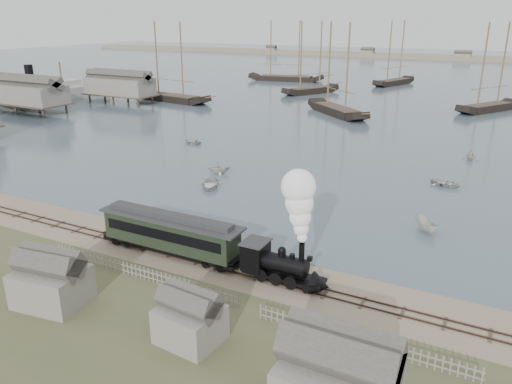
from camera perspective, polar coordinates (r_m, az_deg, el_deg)
The scene contains 25 objects.
ground at distance 45.20m, azimuth -0.79°, elevation -7.95°, with size 600.00×600.00×0.00m, color tan.
harbor_water at distance 207.21m, azimuth 22.78°, elevation 12.14°, with size 600.00×336.00×0.06m, color #4B626C.
rail_track at distance 43.64m, azimuth -2.05°, elevation -8.97°, with size 120.00×1.80×0.16m.
picket_fence_west at distance 43.48m, azimuth -12.98°, elevation -9.67°, with size 19.00×0.10×1.20m, color slate, non-canonical shape.
picket_fence_east at distance 35.30m, azimuth 11.91°, elevation -17.10°, with size 15.00×0.10×1.20m, color slate, non-canonical shape.
shed_left at distance 42.18m, azimuth -22.05°, elevation -11.66°, with size 5.00×4.00×4.10m, color slate, non-canonical shape.
shed_mid at distance 35.60m, azimuth -7.44°, elevation -16.44°, with size 4.00×3.50×3.60m, color slate, non-canonical shape.
western_wharf at distance 122.52m, azimuth -24.10°, elevation 9.86°, with size 36.00×56.00×8.00m, color slate, non-canonical shape.
far_spit at distance 286.67m, azimuth 24.51°, elevation 13.51°, with size 500.00×20.00×1.80m, color tan.
locomotive at distance 39.68m, azimuth 4.30°, elevation -5.08°, with size 7.58×2.83×9.45m.
passenger_coach at distance 46.28m, azimuth -9.75°, elevation -4.54°, with size 14.45×2.79×3.51m.
beached_dinghy at distance 44.69m, azimuth 0.33°, elevation -7.75°, with size 3.58×2.56×0.74m, color beige.
steamship at distance 138.76m, azimuth -24.33°, elevation 11.12°, with size 44.40×7.40×9.71m, color beige, non-canonical shape.
rowboat_0 at distance 64.17m, azimuth -5.30°, elevation 0.88°, with size 4.27×3.05×0.89m, color beige.
rowboat_1 at distance 69.93m, azimuth -4.28°, elevation 2.80°, with size 3.17×2.73×1.67m, color beige.
rowboat_2 at distance 53.65m, azimuth 18.87°, elevation -3.67°, with size 3.36×1.26×1.30m, color beige.
rowboat_3 at distance 69.01m, azimuth 20.87°, elevation 0.94°, with size 3.80×2.71×0.79m, color beige.
rowboat_6 at distance 87.61m, azimuth -7.28°, elevation 5.78°, with size 3.50×2.50×0.73m, color beige.
rowboat_7 at distance 83.48m, azimuth 23.32°, elevation 3.92°, with size 2.78×2.40×1.47m, color beige.
schooner_0 at distance 132.74m, azimuth -9.78°, elevation 14.45°, with size 23.31×5.38×20.00m, color black, non-canonical shape.
schooner_1 at distance 145.80m, azimuth 6.40°, elevation 15.02°, with size 18.73×4.32×20.00m, color black, non-canonical shape.
schooner_2 at distance 113.79m, azimuth 9.46°, elevation 13.70°, with size 21.18×4.89×20.00m, color black, non-canonical shape.
schooner_3 at distance 128.17m, azimuth 25.57°, elevation 12.74°, with size 19.08×4.40×20.00m, color black, non-canonical shape.
schooner_6 at distance 175.43m, azimuth 3.48°, elevation 15.81°, with size 25.76×5.94×20.00m, color black, non-canonical shape.
schooner_7 at distance 170.20m, azimuth 15.74°, elevation 15.05°, with size 19.20×4.43×20.00m, color black, non-canonical shape.
Camera 1 is at (19.22, -35.28, 20.72)m, focal length 35.00 mm.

